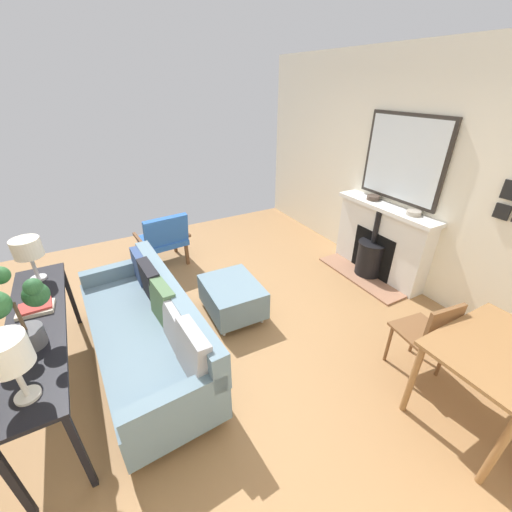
{
  "coord_description": "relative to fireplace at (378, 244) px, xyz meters",
  "views": [
    {
      "loc": [
        1.02,
        2.63,
        2.41
      ],
      "look_at": [
        -0.39,
        0.06,
        0.79
      ],
      "focal_mm": 22.36,
      "sensor_mm": 36.0,
      "label": 1
    }
  ],
  "objects": [
    {
      "name": "ground_plane",
      "position": [
        2.31,
        -0.03,
        -0.45
      ],
      "size": [
        5.05,
        5.75,
        0.01
      ],
      "primitive_type": "cube",
      "color": "olive"
    },
    {
      "name": "wall_left",
      "position": [
        -0.22,
        -0.03,
        0.95
      ],
      "size": [
        0.12,
        5.75,
        2.8
      ],
      "primitive_type": "cube",
      "color": "silver",
      "rests_on": "ground"
    },
    {
      "name": "fireplace",
      "position": [
        0.0,
        0.0,
        0.0
      ],
      "size": [
        0.6,
        1.45,
        1.0
      ],
      "color": "#93664C",
      "rests_on": "ground"
    },
    {
      "name": "mirror_over_mantel",
      "position": [
        -0.13,
        -0.0,
        1.12
      ],
      "size": [
        0.04,
        1.12,
        1.03
      ],
      "color": "#2D2823"
    },
    {
      "name": "mantel_bowl_near",
      "position": [
        -0.04,
        -0.26,
        0.58
      ],
      "size": [
        0.17,
        0.17,
        0.06
      ],
      "color": "#47382D",
      "rests_on": "fireplace"
    },
    {
      "name": "mantel_bowl_far",
      "position": [
        -0.04,
        0.37,
        0.58
      ],
      "size": [
        0.17,
        0.17,
        0.05
      ],
      "color": "#9E9384",
      "rests_on": "fireplace"
    },
    {
      "name": "sofa",
      "position": [
        3.11,
        0.12,
        -0.09
      ],
      "size": [
        0.9,
        2.11,
        0.84
      ],
      "color": "#B2B2B7",
      "rests_on": "ground"
    },
    {
      "name": "ottoman",
      "position": [
        2.14,
        -0.13,
        -0.2
      ],
      "size": [
        0.6,
        0.75,
        0.41
      ],
      "color": "#B2B2B7",
      "rests_on": "ground"
    },
    {
      "name": "armchair_accent",
      "position": [
        2.5,
        -1.62,
        0.0
      ],
      "size": [
        0.73,
        0.65,
        0.82
      ],
      "color": "brown",
      "rests_on": "ground"
    },
    {
      "name": "console_table",
      "position": [
        3.9,
        0.12,
        0.24
      ],
      "size": [
        0.41,
        1.94,
        0.77
      ],
      "color": "black",
      "rests_on": "ground"
    },
    {
      "name": "table_lamp_near_end",
      "position": [
        3.9,
        -0.61,
        0.63
      ],
      "size": [
        0.24,
        0.24,
        0.42
      ],
      "color": "#B2B2B7",
      "rests_on": "console_table"
    },
    {
      "name": "table_lamp_far_end",
      "position": [
        3.9,
        0.85,
        0.66
      ],
      "size": [
        0.23,
        0.23,
        0.45
      ],
      "color": "beige",
      "rests_on": "console_table"
    },
    {
      "name": "potted_plant",
      "position": [
        3.91,
        0.38,
        0.66
      ],
      "size": [
        0.4,
        0.38,
        0.59
      ],
      "color": "#4C4C51",
      "rests_on": "console_table"
    },
    {
      "name": "book_stack",
      "position": [
        3.9,
        -0.07,
        0.34
      ],
      "size": [
        0.28,
        0.21,
        0.05
      ],
      "color": "beige",
      "rests_on": "console_table"
    },
    {
      "name": "dining_table",
      "position": [
        1.0,
        1.99,
        0.18
      ],
      "size": [
        0.95,
        0.73,
        0.74
      ],
      "color": "olive",
      "rests_on": "ground"
    },
    {
      "name": "dining_chair_near_fireplace",
      "position": [
        1.01,
        1.49,
        0.05
      ],
      "size": [
        0.45,
        0.45,
        0.83
      ],
      "color": "brown",
      "rests_on": "ground"
    }
  ]
}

